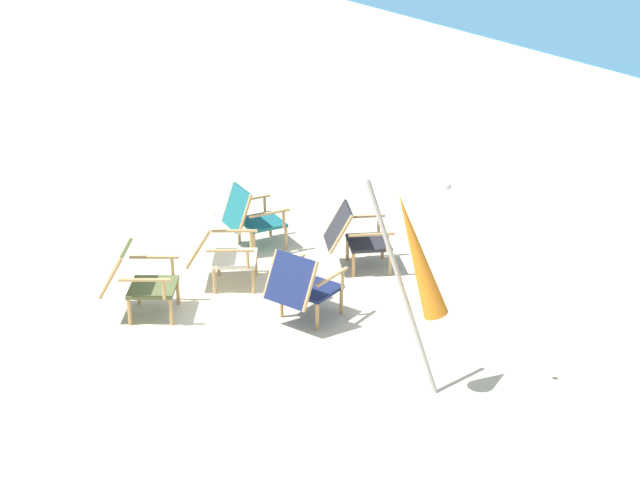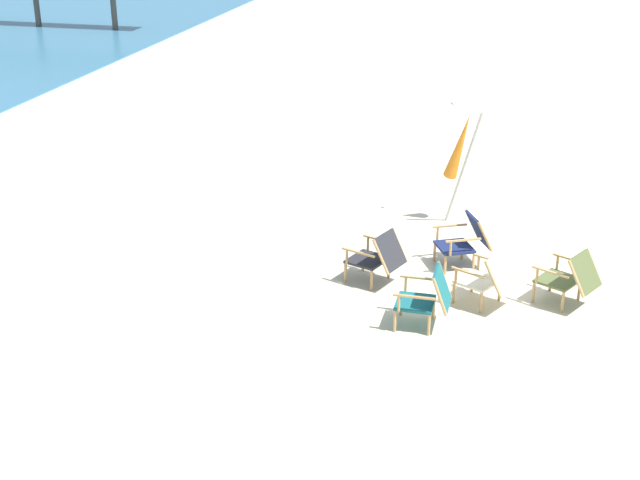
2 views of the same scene
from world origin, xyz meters
The scene contains 7 objects.
ground_plane centered at (0.00, 0.00, 0.00)m, with size 80.00×80.00×0.00m, color beige.
beach_chair_far_center centered at (-1.69, 1.00, 0.43)m, with size 0.60×0.68×0.81m.
beach_chair_back_right centered at (-0.64, -0.77, 0.42)m, with size 0.86×0.94×0.78m.
beach_chair_front_left centered at (0.30, 0.70, 0.43)m, with size 0.84×0.91×0.79m.
beach_chair_back_left centered at (-0.92, 0.28, 0.42)m, with size 0.86×0.95×0.77m.
beach_chair_mid_center centered at (-0.59, 1.84, 0.42)m, with size 0.80×0.91×0.78m.
umbrella_furled_orange centered at (1.93, 1.00, 1.32)m, with size 0.61×0.66×2.02m.
Camera 2 is at (-11.83, -0.11, 5.47)m, focal length 50.00 mm.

